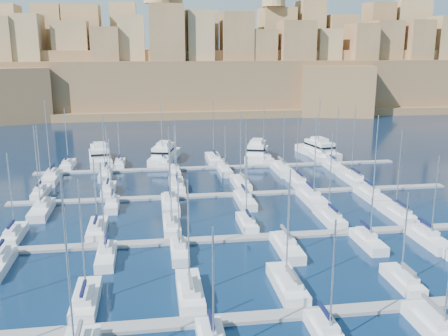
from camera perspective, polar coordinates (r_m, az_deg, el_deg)
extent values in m
plane|color=#091632|center=(85.88, 2.68, -5.05)|extent=(600.00, 600.00, 0.00)
cube|color=slate|center=(55.66, 9.63, -16.05)|extent=(84.00, 2.00, 0.40)
cube|color=slate|center=(74.80, 4.45, -7.84)|extent=(84.00, 2.00, 0.40)
cube|color=slate|center=(95.18, 1.53, -3.02)|extent=(84.00, 2.00, 0.40)
cube|color=slate|center=(116.15, -0.33, 0.09)|extent=(84.00, 2.00, 0.40)
cube|color=silver|center=(58.50, -15.49, -14.46)|extent=(2.68, 8.94, 1.65)
cube|color=silver|center=(57.17, -15.67, -13.84)|extent=(1.88, 4.02, 0.70)
cylinder|color=#9EA0A8|center=(55.91, -15.91, -7.66)|extent=(0.18, 0.18, 12.87)
cube|color=black|center=(56.31, -15.80, -13.10)|extent=(0.35, 3.57, 0.35)
cube|color=silver|center=(58.26, -3.93, -14.06)|extent=(2.80, 9.32, 1.67)
cube|color=silver|center=(56.89, -3.88, -13.44)|extent=(1.96, 4.20, 0.70)
cylinder|color=#9EA0A8|center=(55.78, -4.09, -7.47)|extent=(0.18, 0.18, 12.32)
cube|color=#595B60|center=(56.00, -3.85, -12.70)|extent=(0.35, 3.73, 0.35)
cube|color=silver|center=(60.17, 7.22, -13.18)|extent=(2.88, 9.59, 1.68)
cube|color=silver|center=(58.81, 7.51, -12.56)|extent=(2.01, 4.31, 0.70)
cylinder|color=#9EA0A8|center=(57.91, 7.29, -7.13)|extent=(0.18, 0.18, 11.55)
cube|color=#595B60|center=(57.94, 7.67, -11.84)|extent=(0.35, 3.83, 0.35)
cube|color=silver|center=(64.23, 19.70, -12.16)|extent=(2.27, 7.58, 1.58)
cube|color=silver|center=(63.16, 20.11, -11.51)|extent=(1.59, 3.41, 0.70)
cylinder|color=#9EA0A8|center=(62.27, 19.98, -7.12)|extent=(0.18, 0.18, 10.21)
cube|color=#595B60|center=(62.43, 20.35, -10.77)|extent=(0.35, 3.03, 0.35)
cylinder|color=#9EA0A8|center=(43.36, -17.37, -11.28)|extent=(0.18, 0.18, 16.75)
cube|color=#595B60|center=(48.47, -16.36, -17.72)|extent=(0.35, 4.29, 0.35)
cube|color=silver|center=(49.08, -1.41, -18.26)|extent=(1.80, 3.86, 0.70)
cylinder|color=#9EA0A8|center=(45.36, -1.25, -13.46)|extent=(0.18, 0.18, 11.25)
cube|color=black|center=(48.90, -1.48, -16.95)|extent=(0.35, 3.43, 0.35)
cube|color=silver|center=(51.56, 11.51, -16.88)|extent=(1.70, 3.65, 0.70)
cylinder|color=#9EA0A8|center=(48.07, 12.31, -12.13)|extent=(0.18, 0.18, 11.31)
cube|color=black|center=(51.37, 11.41, -15.65)|extent=(0.35, 3.25, 0.35)
cube|color=silver|center=(55.29, 23.41, -16.89)|extent=(2.96, 9.88, 1.69)
cube|color=silver|center=(55.44, 22.98, -15.34)|extent=(2.07, 4.44, 0.70)
cube|color=#595B60|center=(55.32, 22.82, -14.16)|extent=(0.35, 3.95, 0.35)
cube|color=silver|center=(80.37, -22.84, -7.14)|extent=(2.42, 8.06, 1.60)
cube|color=silver|center=(79.25, -23.05, -6.56)|extent=(1.69, 3.62, 0.70)
cylinder|color=#9EA0A8|center=(78.75, -23.21, -2.53)|extent=(0.18, 0.18, 11.60)
cube|color=black|center=(78.55, -23.20, -5.94)|extent=(0.35, 3.22, 0.35)
cube|color=silver|center=(78.52, -14.27, -6.92)|extent=(2.64, 8.81, 1.64)
cube|color=silver|center=(77.30, -14.39, -6.34)|extent=(1.85, 3.97, 0.70)
cylinder|color=#9EA0A8|center=(77.08, -14.50, -2.67)|extent=(0.18, 0.18, 10.24)
cube|color=black|center=(76.53, -14.46, -5.71)|extent=(0.35, 3.53, 0.35)
cube|color=silver|center=(77.95, -5.99, -6.71)|extent=(2.56, 8.53, 1.63)
cube|color=silver|center=(76.75, -5.99, -6.12)|extent=(1.79, 3.84, 0.70)
cylinder|color=#9EA0A8|center=(76.14, -6.14, -1.48)|extent=(0.18, 0.18, 12.90)
cube|color=#595B60|center=(76.00, -5.99, -5.49)|extent=(0.35, 3.41, 0.35)
cube|color=silver|center=(78.87, 2.62, -6.42)|extent=(2.33, 7.77, 1.59)
cube|color=silver|center=(77.76, 2.74, -5.82)|extent=(1.63, 3.50, 0.70)
cylinder|color=#9EA0A8|center=(77.43, 2.61, -2.28)|extent=(0.18, 0.18, 10.02)
cube|color=black|center=(77.06, 2.81, -5.18)|extent=(0.35, 3.11, 0.35)
cube|color=silver|center=(83.10, 11.93, -5.62)|extent=(2.76, 9.20, 1.66)
cube|color=silver|center=(81.91, 12.19, -5.05)|extent=(1.93, 4.14, 0.70)
cylinder|color=#9EA0A8|center=(81.41, 12.08, -0.62)|extent=(0.18, 0.18, 13.06)
cube|color=black|center=(81.17, 12.34, -4.45)|extent=(0.35, 3.68, 0.35)
cube|color=silver|center=(87.89, 19.13, -5.01)|extent=(2.85, 9.50, 1.67)
cube|color=silver|center=(86.74, 19.48, -4.47)|extent=(1.99, 4.27, 0.70)
cylinder|color=#9EA0A8|center=(86.28, 19.38, -0.20)|extent=(0.18, 0.18, 13.28)
cube|color=black|center=(86.03, 19.68, -3.90)|extent=(0.35, 3.80, 0.35)
cube|color=silver|center=(68.70, -13.31, -9.94)|extent=(2.40, 8.00, 1.60)
cube|color=silver|center=(68.99, -13.31, -8.80)|extent=(1.68, 3.60, 0.70)
cylinder|color=#9EA0A8|center=(65.88, -13.67, -4.56)|extent=(0.18, 0.18, 12.25)
cube|color=black|center=(68.97, -13.33, -7.87)|extent=(0.35, 3.20, 0.35)
cube|color=silver|center=(68.65, -5.12, -9.64)|extent=(2.28, 7.60, 1.58)
cube|color=silver|center=(68.91, -5.18, -8.52)|extent=(1.60, 3.42, 0.70)
cylinder|color=#9EA0A8|center=(66.10, -5.21, -4.90)|extent=(0.18, 0.18, 10.65)
cube|color=#595B60|center=(68.87, -5.21, -7.59)|extent=(0.35, 3.04, 0.35)
cube|color=silver|center=(70.14, 7.21, -9.13)|extent=(2.77, 9.23, 1.66)
cube|color=silver|center=(70.52, 7.04, -7.96)|extent=(1.94, 4.15, 0.70)
cylinder|color=#9EA0A8|center=(67.58, 7.47, -4.49)|extent=(0.18, 0.18, 10.59)
cube|color=#595B60|center=(70.55, 6.96, -7.03)|extent=(0.35, 3.69, 0.35)
cube|color=silver|center=(74.58, 16.16, -8.18)|extent=(2.46, 8.21, 1.61)
cube|color=silver|center=(74.86, 15.96, -7.14)|extent=(1.72, 3.69, 0.70)
cylinder|color=#9EA0A8|center=(72.24, 16.61, -3.85)|extent=(0.18, 0.18, 10.46)
cube|color=black|center=(74.85, 15.88, -6.28)|extent=(0.35, 3.28, 0.35)
cube|color=silver|center=(78.22, 22.36, -7.64)|extent=(2.76, 9.20, 1.66)
cube|color=silver|center=(78.55, 22.10, -6.60)|extent=(1.93, 4.14, 0.70)
cylinder|color=#9EA0A8|center=(75.77, 22.99, -3.03)|extent=(0.18, 0.18, 11.73)
cube|color=black|center=(78.58, 22.00, -5.77)|extent=(0.35, 3.68, 0.35)
cube|color=silver|center=(100.92, -20.15, -2.72)|extent=(2.47, 8.24, 1.61)
cube|color=silver|center=(99.84, -20.29, -2.22)|extent=(1.73, 3.71, 0.70)
cylinder|color=#9EA0A8|center=(99.68, -20.42, 1.14)|extent=(0.18, 0.18, 12.15)
cube|color=black|center=(99.18, -20.39, -1.70)|extent=(0.35, 3.29, 0.35)
cube|color=silver|center=(99.11, -13.03, -2.51)|extent=(2.50, 8.34, 1.62)
cube|color=silver|center=(97.99, -13.10, -1.99)|extent=(1.75, 3.75, 0.70)
cylinder|color=#9EA0A8|center=(97.88, -13.22, 1.34)|extent=(0.18, 0.18, 11.83)
cube|color=black|center=(97.32, -13.15, -1.47)|extent=(0.35, 3.34, 0.35)
cube|color=silver|center=(99.45, -5.42, -2.13)|extent=(2.89, 9.63, 1.68)
cube|color=silver|center=(98.20, -5.40, -1.62)|extent=(2.02, 4.33, 0.70)
cylinder|color=#9EA0A8|center=(98.18, -5.53, 2.03)|extent=(0.18, 0.18, 12.85)
cube|color=black|center=(97.46, -5.40, -1.10)|extent=(0.35, 3.85, 0.35)
cube|color=silver|center=(100.92, 1.92, -1.84)|extent=(2.92, 9.75, 1.69)
cube|color=silver|center=(99.68, 2.02, -1.32)|extent=(2.05, 4.39, 0.70)
cylinder|color=#9EA0A8|center=(99.61, 1.90, 2.46)|extent=(0.18, 0.18, 13.55)
cube|color=#595B60|center=(98.95, 2.08, -0.81)|extent=(0.35, 3.90, 0.35)
cube|color=silver|center=(103.37, 8.34, -1.60)|extent=(2.78, 9.27, 1.66)
cube|color=silver|center=(102.21, 8.51, -1.10)|extent=(1.95, 4.17, 0.70)
cylinder|color=#9EA0A8|center=(102.16, 8.40, 2.34)|extent=(0.18, 0.18, 12.66)
cube|color=black|center=(101.52, 8.60, -0.60)|extent=(0.35, 3.71, 0.35)
cube|color=silver|center=(107.81, 14.43, -1.25)|extent=(3.05, 10.18, 1.71)
cube|color=silver|center=(106.61, 14.68, -0.76)|extent=(2.14, 4.58, 0.70)
cylinder|color=#9EA0A8|center=(106.47, 14.60, 3.19)|extent=(0.18, 0.18, 15.08)
cube|color=black|center=(105.90, 14.82, -0.28)|extent=(0.35, 4.07, 0.35)
cube|color=silver|center=(90.10, -20.11, -4.63)|extent=(2.96, 9.86, 1.69)
cube|color=silver|center=(90.67, -20.05, -3.72)|extent=(2.07, 4.44, 0.70)
cylinder|color=#9EA0A8|center=(87.61, -20.59, 0.08)|extent=(0.18, 0.18, 13.79)
cube|color=#595B60|center=(90.84, -20.04, -3.00)|extent=(0.35, 3.94, 0.35)
cube|color=silver|center=(89.58, -12.63, -4.25)|extent=(2.23, 7.42, 1.57)
cube|color=silver|center=(89.95, -12.64, -3.42)|extent=(1.56, 3.34, 0.70)
cylinder|color=#9EA0A8|center=(87.48, -12.87, -0.33)|extent=(0.18, 0.18, 11.24)
cube|color=black|center=(90.00, -12.66, -2.71)|extent=(0.35, 2.97, 0.35)
cube|color=silver|center=(88.12, -6.15, -4.25)|extent=(2.98, 9.92, 1.70)
cube|color=silver|center=(88.70, -6.20, -3.32)|extent=(2.08, 4.47, 0.70)
cylinder|color=#9EA0A8|center=(85.63, -6.27, 0.38)|extent=(0.18, 0.18, 13.16)
cube|color=black|center=(88.88, -6.23, -2.58)|extent=(0.35, 3.97, 0.35)
cube|color=silver|center=(89.86, 2.41, -3.83)|extent=(2.78, 9.26, 1.66)
cube|color=silver|center=(90.38, 2.31, -2.94)|extent=(1.95, 4.17, 0.70)
cylinder|color=#9EA0A8|center=(87.42, 2.51, 0.84)|extent=(0.18, 0.18, 13.57)
cube|color=black|center=(90.52, 2.26, -2.22)|extent=(0.35, 3.70, 0.35)
cube|color=silver|center=(92.27, 10.06, -3.54)|extent=(3.18, 10.60, 1.73)
cube|color=silver|center=(92.89, 9.89, -2.63)|extent=(2.23, 4.77, 0.70)
cylinder|color=#9EA0A8|center=(89.72, 10.38, 1.33)|extent=(0.18, 0.18, 14.57)
cube|color=black|center=(93.08, 9.81, -1.92)|extent=(0.35, 4.24, 0.35)
cube|color=silver|center=(96.66, 16.50, -3.12)|extent=(3.03, 10.10, 1.71)
cube|color=silver|center=(97.21, 16.30, -2.27)|extent=(2.12, 4.55, 0.70)
cylinder|color=#9EA0A8|center=(94.28, 16.95, 1.46)|extent=(0.18, 0.18, 14.31)
cube|color=black|center=(97.37, 16.22, -1.59)|extent=(0.35, 4.04, 0.35)
cube|color=silver|center=(121.81, -17.39, 0.25)|extent=(2.62, 8.74, 1.64)
cube|color=silver|center=(120.71, -17.49, 0.69)|extent=(1.84, 3.93, 0.70)
cylinder|color=#9EA0A8|center=(120.85, -17.60, 3.55)|extent=(0.18, 0.18, 12.49)
cube|color=black|center=(120.07, -17.56, 1.13)|extent=(0.35, 3.50, 0.35)
cube|color=silver|center=(120.07, -11.82, 0.39)|extent=(2.37, 7.90, 1.60)
cube|color=silver|center=(119.04, -11.87, 0.84)|extent=(1.66, 3.56, 0.70)
cylinder|color=#9EA0A8|center=(119.24, -11.95, 3.24)|extent=(0.18, 0.18, 10.42)
cube|color=black|center=(118.43, -11.91, 1.29)|extent=(0.35, 3.16, 0.35)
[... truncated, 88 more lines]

